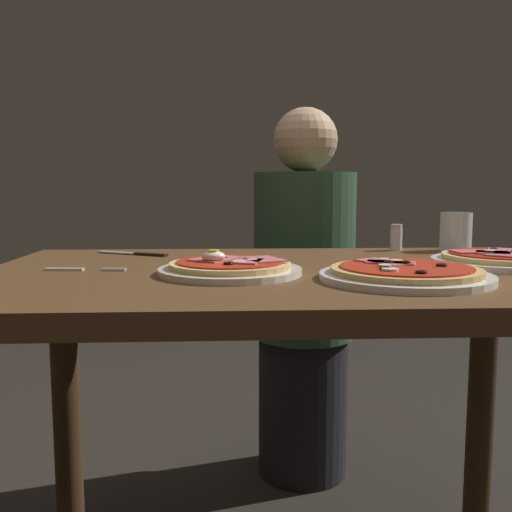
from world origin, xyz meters
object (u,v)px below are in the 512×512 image
(dining_table, at_px, (292,333))
(water_glass_far, at_px, (456,234))
(pizza_foreground, at_px, (230,268))
(pizza_across_right, at_px, (502,259))
(salt_shaker, at_px, (396,238))
(pizza_across_left, at_px, (405,274))
(knife, at_px, (137,254))
(fork, at_px, (79,269))
(diner_person, at_px, (304,305))

(dining_table, xyz_separation_m, water_glass_far, (0.45, 0.30, 0.17))
(pizza_foreground, distance_m, pizza_across_right, 0.58)
(salt_shaker, bearing_deg, pizza_across_left, -104.80)
(dining_table, relative_size, pizza_foreground, 4.53)
(pizza_across_left, distance_m, salt_shaker, 0.48)
(dining_table, xyz_separation_m, pizza_foreground, (-0.12, -0.06, 0.14))
(pizza_across_left, relative_size, knife, 1.65)
(pizza_across_left, distance_m, knife, 0.66)
(salt_shaker, bearing_deg, pizza_across_right, -63.65)
(pizza_across_right, relative_size, fork, 1.81)
(fork, xyz_separation_m, knife, (0.07, 0.26, 0.00))
(pizza_foreground, relative_size, diner_person, 0.23)
(salt_shaker, height_order, diner_person, diner_person)
(dining_table, distance_m, water_glass_far, 0.57)
(diner_person, bearing_deg, pizza_across_left, 94.48)
(fork, height_order, diner_person, diner_person)
(water_glass_far, bearing_deg, pizza_across_right, -91.43)
(pizza_across_right, distance_m, knife, 0.82)
(pizza_across_right, relative_size, water_glass_far, 2.92)
(fork, relative_size, salt_shaker, 2.36)
(pizza_foreground, distance_m, pizza_across_left, 0.32)
(fork, bearing_deg, water_glass_far, 19.18)
(pizza_across_left, distance_m, water_glass_far, 0.52)
(pizza_across_left, height_order, pizza_across_right, same)
(dining_table, xyz_separation_m, pizza_across_right, (0.44, 0.04, 0.14))
(pizza_foreground, height_order, diner_person, diner_person)
(pizza_across_right, xyz_separation_m, salt_shaker, (-0.14, 0.28, 0.02))
(pizza_across_right, distance_m, water_glass_far, 0.26)
(fork, bearing_deg, salt_shaker, 24.13)
(water_glass_far, relative_size, salt_shaker, 1.46)
(diner_person, bearing_deg, knife, 42.35)
(pizza_across_left, bearing_deg, water_glass_far, 58.90)
(pizza_foreground, height_order, knife, pizza_foreground)
(pizza_across_right, bearing_deg, pizza_foreground, -169.95)
(fork, distance_m, knife, 0.27)
(dining_table, bearing_deg, pizza_across_left, -39.58)
(water_glass_far, relative_size, fork, 0.62)
(water_glass_far, distance_m, salt_shaker, 0.15)
(dining_table, distance_m, salt_shaker, 0.47)
(water_glass_far, relative_size, knife, 0.54)
(dining_table, relative_size, diner_person, 1.03)
(pizza_foreground, xyz_separation_m, water_glass_far, (0.57, 0.36, 0.03))
(water_glass_far, bearing_deg, dining_table, -146.30)
(salt_shaker, bearing_deg, dining_table, -133.35)
(water_glass_far, bearing_deg, salt_shaker, 171.68)
(salt_shaker, bearing_deg, fork, -155.87)
(pizza_across_left, relative_size, fork, 1.89)
(fork, height_order, knife, knife)
(pizza_across_right, height_order, water_glass_far, water_glass_far)
(pizza_foreground, height_order, pizza_across_left, pizza_foreground)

